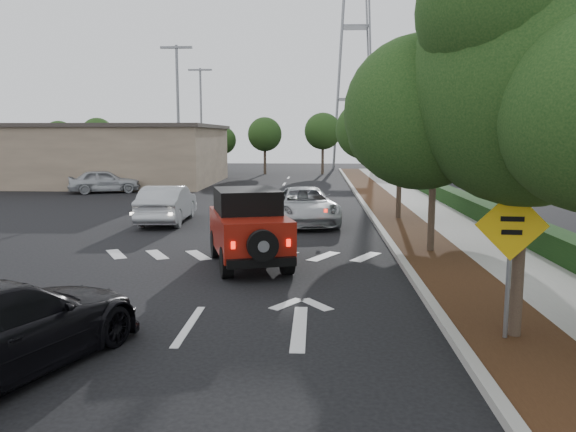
{
  "coord_description": "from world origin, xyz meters",
  "views": [
    {
      "loc": [
        2.29,
        -9.65,
        3.41
      ],
      "look_at": [
        1.64,
        3.0,
        1.59
      ],
      "focal_mm": 35.0,
      "sensor_mm": 36.0,
      "label": 1
    }
  ],
  "objects": [
    {
      "name": "ground",
      "position": [
        0.0,
        0.0,
        0.0
      ],
      "size": [
        120.0,
        120.0,
        0.0
      ],
      "primitive_type": "plane",
      "color": "black",
      "rests_on": "ground"
    },
    {
      "name": "curb",
      "position": [
        4.6,
        12.0,
        0.07
      ],
      "size": [
        0.2,
        70.0,
        0.15
      ],
      "primitive_type": "cube",
      "color": "#9E9B93",
      "rests_on": "ground"
    },
    {
      "name": "planting_strip",
      "position": [
        5.6,
        12.0,
        0.06
      ],
      "size": [
        1.8,
        70.0,
        0.12
      ],
      "primitive_type": "cube",
      "color": "black",
      "rests_on": "ground"
    },
    {
      "name": "sidewalk",
      "position": [
        7.5,
        12.0,
        0.06
      ],
      "size": [
        2.0,
        70.0,
        0.12
      ],
      "primitive_type": "cube",
      "color": "gray",
      "rests_on": "ground"
    },
    {
      "name": "hedge",
      "position": [
        8.9,
        12.0,
        0.4
      ],
      "size": [
        0.8,
        70.0,
        0.8
      ],
      "primitive_type": "cube",
      "color": "black",
      "rests_on": "ground"
    },
    {
      "name": "commercial_building",
      "position": [
        -16.0,
        30.0,
        2.0
      ],
      "size": [
        22.0,
        12.0,
        4.0
      ],
      "primitive_type": "cube",
      "color": "#806D58",
      "rests_on": "ground"
    },
    {
      "name": "transmission_tower",
      "position": [
        6.0,
        48.0,
        0.0
      ],
      "size": [
        7.0,
        4.0,
        28.0
      ],
      "primitive_type": null,
      "color": "slate",
      "rests_on": "ground"
    },
    {
      "name": "street_tree_near",
      "position": [
        5.6,
        -0.5,
        0.0
      ],
      "size": [
        3.8,
        3.8,
        5.92
      ],
      "primitive_type": null,
      "color": "#133311",
      "rests_on": "ground"
    },
    {
      "name": "street_tree_mid",
      "position": [
        5.6,
        6.5,
        0.0
      ],
      "size": [
        3.2,
        3.2,
        5.32
      ],
      "primitive_type": null,
      "color": "#133311",
      "rests_on": "ground"
    },
    {
      "name": "street_tree_far",
      "position": [
        5.6,
        13.0,
        0.0
      ],
      "size": [
        3.4,
        3.4,
        5.62
      ],
      "primitive_type": null,
      "color": "#133311",
      "rests_on": "ground"
    },
    {
      "name": "light_pole_a",
      "position": [
        -6.5,
        26.0,
        0.0
      ],
      "size": [
        2.0,
        0.22,
        9.0
      ],
      "primitive_type": null,
      "color": "slate",
      "rests_on": "ground"
    },
    {
      "name": "light_pole_b",
      "position": [
        -7.5,
        38.0,
        0.0
      ],
      "size": [
        2.0,
        0.22,
        9.0
      ],
      "primitive_type": null,
      "color": "slate",
      "rests_on": "ground"
    },
    {
      "name": "red_jeep",
      "position": [
        0.47,
        5.02,
        1.02
      ],
      "size": [
        2.64,
        4.09,
        2.0
      ],
      "rotation": [
        0.0,
        0.0,
        0.28
      ],
      "color": "black",
      "rests_on": "ground"
    },
    {
      "name": "silver_suv_ahead",
      "position": [
        1.81,
        12.11,
        0.7
      ],
      "size": [
        3.06,
        5.32,
        1.4
      ],
      "primitive_type": "imported",
      "rotation": [
        0.0,
        0.0,
        0.15
      ],
      "color": "#B6B9BE",
      "rests_on": "ground"
    },
    {
      "name": "silver_sedan_oncoming",
      "position": [
        -3.59,
        12.05,
        0.73
      ],
      "size": [
        1.74,
        4.52,
        1.47
      ],
      "primitive_type": "imported",
      "rotation": [
        0.0,
        0.0,
        3.18
      ],
      "color": "#AEB1B6",
      "rests_on": "ground"
    },
    {
      "name": "parked_suv",
      "position": [
        -10.44,
        23.35,
        0.7
      ],
      "size": [
        4.46,
        3.07,
        1.41
      ],
      "primitive_type": "imported",
      "rotation": [
        0.0,
        0.0,
        1.95
      ],
      "color": "#B3B6BB",
      "rests_on": "ground"
    },
    {
      "name": "speed_hump_sign",
      "position": [
        5.4,
        -0.67,
        1.69
      ],
      "size": [
        1.14,
        0.13,
        2.44
      ],
      "rotation": [
        0.0,
        0.0,
        -0.08
      ],
      "color": "slate",
      "rests_on": "ground"
    }
  ]
}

